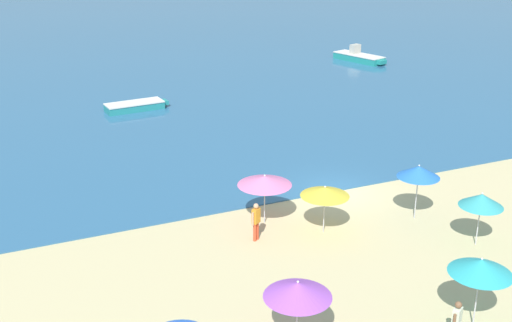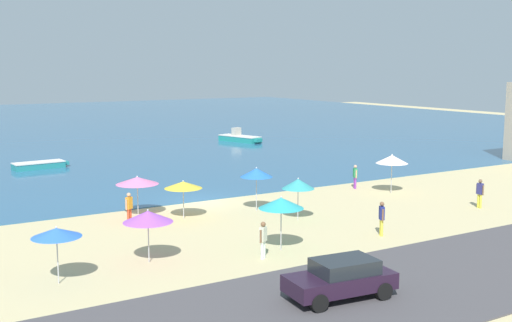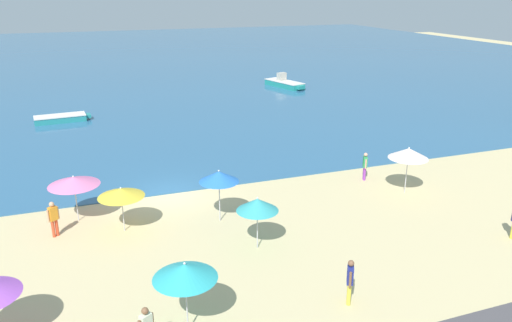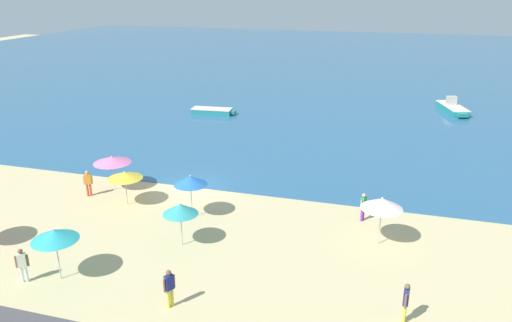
{
  "view_description": "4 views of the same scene",
  "coord_description": "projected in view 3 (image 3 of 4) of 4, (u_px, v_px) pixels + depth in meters",
  "views": [
    {
      "loc": [
        -15.47,
        -25.05,
        12.67
      ],
      "look_at": [
        -3.05,
        2.9,
        1.09
      ],
      "focal_mm": 45.0,
      "sensor_mm": 36.0,
      "label": 1
    },
    {
      "loc": [
        -17.36,
        -35.26,
        8.42
      ],
      "look_at": [
        5.38,
        2.03,
        1.88
      ],
      "focal_mm": 45.0,
      "sensor_mm": 36.0,
      "label": 2
    },
    {
      "loc": [
        -4.09,
        -25.0,
        10.62
      ],
      "look_at": [
        5.2,
        0.53,
        1.11
      ],
      "focal_mm": 35.0,
      "sensor_mm": 36.0,
      "label": 3
    },
    {
      "loc": [
        12.41,
        -27.72,
        12.73
      ],
      "look_at": [
        3.99,
        1.16,
        1.84
      ],
      "focal_mm": 35.0,
      "sensor_mm": 36.0,
      "label": 4
    }
  ],
  "objects": [
    {
      "name": "beach_umbrella_5",
      "position": [
        121.0,
        193.0,
        22.35
      ],
      "size": [
        2.09,
        2.09,
        2.16
      ],
      "color": "#B2B2B7",
      "rests_on": "ground_plane"
    },
    {
      "name": "skiff_nearshore",
      "position": [
        285.0,
        83.0,
        55.53
      ],
      "size": [
        3.11,
        5.61,
        1.51
      ],
      "color": "teal",
      "rests_on": "sea"
    },
    {
      "name": "sea",
      "position": [
        102.0,
        60.0,
        75.78
      ],
      "size": [
        150.0,
        110.0,
        0.05
      ],
      "primitive_type": "cube",
      "color": "#2C5D86",
      "rests_on": "ground_plane"
    },
    {
      "name": "beach_umbrella_6",
      "position": [
        185.0,
        271.0,
        15.57
      ],
      "size": [
        2.07,
        2.07,
        2.54
      ],
      "color": "#B2B2B7",
      "rests_on": "ground_plane"
    },
    {
      "name": "bather_5",
      "position": [
        350.0,
        280.0,
        17.38
      ],
      "size": [
        0.37,
        0.51,
        1.73
      ],
      "color": "yellow",
      "rests_on": "ground_plane"
    },
    {
      "name": "beach_umbrella_7",
      "position": [
        219.0,
        177.0,
        23.22
      ],
      "size": [
        1.89,
        1.89,
        2.59
      ],
      "color": "#B2B2B7",
      "rests_on": "ground_plane"
    },
    {
      "name": "beach_umbrella_2",
      "position": [
        257.0,
        205.0,
        20.81
      ],
      "size": [
        1.79,
        1.79,
        2.36
      ],
      "color": "#B2B2B7",
      "rests_on": "ground_plane"
    },
    {
      "name": "ground_plane",
      "position": [
        169.0,
        194.0,
        27.0
      ],
      "size": [
        160.0,
        160.0,
        0.0
      ],
      "primitive_type": "plane",
      "color": "#CAB784"
    },
    {
      "name": "beach_umbrella_0",
      "position": [
        74.0,
        181.0,
        23.29
      ],
      "size": [
        2.39,
        2.39,
        2.31
      ],
      "color": "#B2B2B7",
      "rests_on": "ground_plane"
    },
    {
      "name": "bather_3",
      "position": [
        365.0,
        165.0,
        28.73
      ],
      "size": [
        0.34,
        0.53,
        1.65
      ],
      "color": "purple",
      "rests_on": "ground_plane"
    },
    {
      "name": "bather_0",
      "position": [
        53.0,
        217.0,
        22.15
      ],
      "size": [
        0.5,
        0.38,
        1.68
      ],
      "color": "#D34528",
      "rests_on": "ground_plane"
    },
    {
      "name": "skiff_offshore",
      "position": [
        61.0,
        118.0,
        41.21
      ],
      "size": [
        4.51,
        1.84,
        0.57
      ],
      "color": "teal",
      "rests_on": "sea"
    },
    {
      "name": "beach_umbrella_4",
      "position": [
        409.0,
        153.0,
        26.44
      ],
      "size": [
        2.12,
        2.12,
        2.62
      ],
      "color": "#B2B2B7",
      "rests_on": "ground_plane"
    }
  ]
}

